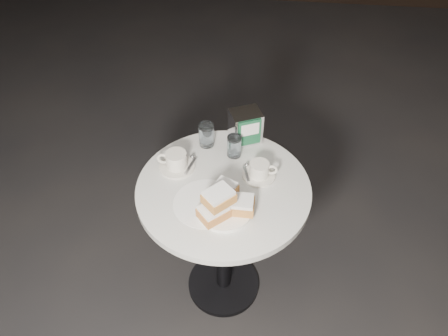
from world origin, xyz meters
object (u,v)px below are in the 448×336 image
coffee_cup_right (260,171)px  coffee_cup_left (176,161)px  water_glass_right (234,146)px  water_glass_left (206,135)px  beignet_plate (224,204)px  napkin_dispenser (246,127)px  cafe_table (223,218)px

coffee_cup_right → coffee_cup_left: bearing=175.8°
water_glass_right → water_glass_left: bearing=156.3°
beignet_plate → water_glass_right: beignet_plate is taller
water_glass_right → napkin_dispenser: size_ratio=0.62×
napkin_dispenser → water_glass_right: bearing=-134.6°
beignet_plate → coffee_cup_left: 0.31m
coffee_cup_left → beignet_plate: bearing=-45.3°
coffee_cup_left → water_glass_left: (0.10, 0.16, 0.02)m
napkin_dispenser → water_glass_left: bearing=172.5°
water_glass_left → water_glass_right: (0.13, -0.06, -0.00)m
water_glass_left → cafe_table: bearing=-67.6°
cafe_table → water_glass_left: 0.37m
coffee_cup_right → water_glass_right: 0.16m
coffee_cup_right → water_glass_left: (-0.24, 0.17, 0.02)m
napkin_dispenser → coffee_cup_left: bearing=-166.3°
coffee_cup_left → napkin_dispenser: (0.27, 0.21, 0.04)m
coffee_cup_left → water_glass_left: 0.19m
cafe_table → water_glass_right: (0.02, 0.19, 0.25)m
water_glass_left → water_glass_right: water_glass_left is taller
coffee_cup_right → napkin_dispenser: size_ratio=0.92×
cafe_table → beignet_plate: size_ratio=2.70×
coffee_cup_left → coffee_cup_right: bearing=-2.9°
beignet_plate → water_glass_right: (0.01, 0.32, -0.00)m
coffee_cup_right → water_glass_left: size_ratio=1.36×
cafe_table → coffee_cup_left: size_ratio=4.72×
cafe_table → beignet_plate: bearing=-82.5°
cafe_table → napkin_dispenser: (0.06, 0.30, 0.27)m
coffee_cup_left → water_glass_left: water_glass_left is taller
coffee_cup_right → napkin_dispenser: (-0.08, 0.22, 0.04)m
coffee_cup_left → napkin_dispenser: 0.34m
cafe_table → coffee_cup_right: bearing=28.7°
beignet_plate → coffee_cup_right: beignet_plate is taller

